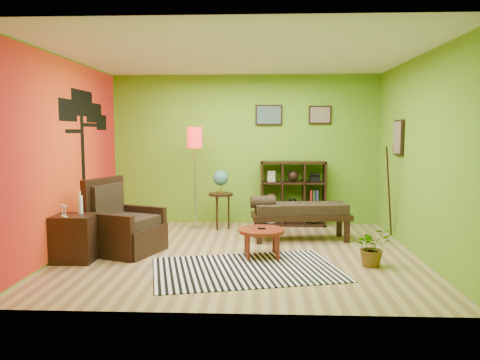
{
  "coord_description": "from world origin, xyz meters",
  "views": [
    {
      "loc": [
        0.3,
        -6.59,
        1.75
      ],
      "look_at": [
        0.0,
        0.1,
        1.05
      ],
      "focal_mm": 35.0,
      "sensor_mm": 36.0,
      "label": 1
    }
  ],
  "objects_px": {
    "coffee_table": "(262,233)",
    "armchair": "(123,230)",
    "side_cabinet": "(75,238)",
    "potted_plant": "(372,251)",
    "floor_lamp": "(195,147)",
    "globe_table": "(221,185)",
    "cube_shelf": "(294,193)",
    "bench": "(298,212)"
  },
  "relations": [
    {
      "from": "floor_lamp",
      "to": "armchair",
      "type": "bearing_deg",
      "value": -116.8
    },
    {
      "from": "coffee_table",
      "to": "cube_shelf",
      "type": "xyz_separation_m",
      "value": [
        0.6,
        2.22,
        0.26
      ]
    },
    {
      "from": "floor_lamp",
      "to": "cube_shelf",
      "type": "height_order",
      "value": "floor_lamp"
    },
    {
      "from": "coffee_table",
      "to": "cube_shelf",
      "type": "relative_size",
      "value": 0.54
    },
    {
      "from": "floor_lamp",
      "to": "cube_shelf",
      "type": "bearing_deg",
      "value": 12.44
    },
    {
      "from": "side_cabinet",
      "to": "globe_table",
      "type": "relative_size",
      "value": 0.9
    },
    {
      "from": "side_cabinet",
      "to": "potted_plant",
      "type": "relative_size",
      "value": 1.85
    },
    {
      "from": "globe_table",
      "to": "potted_plant",
      "type": "xyz_separation_m",
      "value": [
        2.17,
        -2.22,
        -0.6
      ]
    },
    {
      "from": "side_cabinet",
      "to": "potted_plant",
      "type": "distance_m",
      "value": 3.96
    },
    {
      "from": "floor_lamp",
      "to": "bench",
      "type": "xyz_separation_m",
      "value": [
        1.77,
        -0.78,
        -1.01
      ]
    },
    {
      "from": "cube_shelf",
      "to": "bench",
      "type": "distance_m",
      "value": 1.18
    },
    {
      "from": "globe_table",
      "to": "bench",
      "type": "bearing_deg",
      "value": -31.36
    },
    {
      "from": "side_cabinet",
      "to": "coffee_table",
      "type": "bearing_deg",
      "value": 7.2
    },
    {
      "from": "globe_table",
      "to": "cube_shelf",
      "type": "height_order",
      "value": "cube_shelf"
    },
    {
      "from": "floor_lamp",
      "to": "globe_table",
      "type": "distance_m",
      "value": 0.82
    },
    {
      "from": "side_cabinet",
      "to": "bench",
      "type": "height_order",
      "value": "side_cabinet"
    },
    {
      "from": "side_cabinet",
      "to": "cube_shelf",
      "type": "bearing_deg",
      "value": 39.23
    },
    {
      "from": "globe_table",
      "to": "bench",
      "type": "relative_size",
      "value": 0.65
    },
    {
      "from": "armchair",
      "to": "floor_lamp",
      "type": "distance_m",
      "value": 2.17
    },
    {
      "from": "cube_shelf",
      "to": "potted_plant",
      "type": "height_order",
      "value": "cube_shelf"
    },
    {
      "from": "armchair",
      "to": "cube_shelf",
      "type": "relative_size",
      "value": 0.94
    },
    {
      "from": "bench",
      "to": "potted_plant",
      "type": "bearing_deg",
      "value": -58.95
    },
    {
      "from": "bench",
      "to": "armchair",
      "type": "bearing_deg",
      "value": -161.65
    },
    {
      "from": "armchair",
      "to": "floor_lamp",
      "type": "height_order",
      "value": "floor_lamp"
    },
    {
      "from": "globe_table",
      "to": "potted_plant",
      "type": "relative_size",
      "value": 2.06
    },
    {
      "from": "potted_plant",
      "to": "globe_table",
      "type": "bearing_deg",
      "value": 134.31
    },
    {
      "from": "cube_shelf",
      "to": "potted_plant",
      "type": "distance_m",
      "value": 2.76
    },
    {
      "from": "coffee_table",
      "to": "armchair",
      "type": "xyz_separation_m",
      "value": [
        -2.01,
        0.19,
        -0.02
      ]
    },
    {
      "from": "side_cabinet",
      "to": "globe_table",
      "type": "bearing_deg",
      "value": 50.44
    },
    {
      "from": "potted_plant",
      "to": "coffee_table",
      "type": "bearing_deg",
      "value": 165.52
    },
    {
      "from": "floor_lamp",
      "to": "globe_table",
      "type": "bearing_deg",
      "value": 2.23
    },
    {
      "from": "floor_lamp",
      "to": "globe_table",
      "type": "relative_size",
      "value": 1.72
    },
    {
      "from": "coffee_table",
      "to": "globe_table",
      "type": "bearing_deg",
      "value": 111.45
    },
    {
      "from": "armchair",
      "to": "cube_shelf",
      "type": "bearing_deg",
      "value": 37.98
    },
    {
      "from": "side_cabinet",
      "to": "floor_lamp",
      "type": "xyz_separation_m",
      "value": [
        1.33,
        2.15,
        1.15
      ]
    },
    {
      "from": "floor_lamp",
      "to": "cube_shelf",
      "type": "distance_m",
      "value": 2.02
    },
    {
      "from": "globe_table",
      "to": "bench",
      "type": "distance_m",
      "value": 1.57
    },
    {
      "from": "armchair",
      "to": "side_cabinet",
      "type": "xyz_separation_m",
      "value": [
        -0.5,
        -0.5,
        -0.0
      ]
    },
    {
      "from": "floor_lamp",
      "to": "side_cabinet",
      "type": "bearing_deg",
      "value": -121.82
    },
    {
      "from": "coffee_table",
      "to": "armchair",
      "type": "relative_size",
      "value": 0.57
    },
    {
      "from": "cube_shelf",
      "to": "potted_plant",
      "type": "relative_size",
      "value": 2.34
    },
    {
      "from": "armchair",
      "to": "globe_table",
      "type": "xyz_separation_m",
      "value": [
        1.29,
        1.66,
        0.48
      ]
    }
  ]
}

